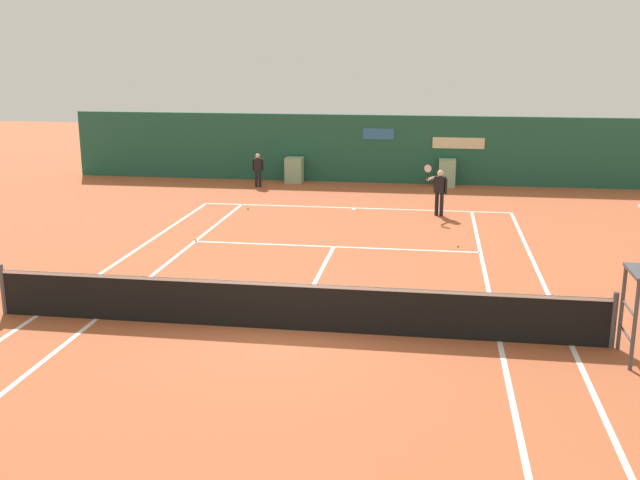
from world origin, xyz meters
name	(u,v)px	position (x,y,z in m)	size (l,w,h in m)	color
ground_plane	(295,319)	(0.00, 0.58, 0.00)	(80.00, 80.00, 0.01)	#B25633
tennis_net	(290,305)	(0.00, 0.00, 0.51)	(12.10, 0.10, 1.07)	#4C4C51
sponsor_back_wall	(368,150)	(0.01, 16.97, 1.33)	(25.00, 1.02, 2.76)	#1E5642
player_on_baseline	(439,189)	(2.87, 10.89, 0.91)	(0.78, 0.62, 1.77)	black
ball_kid_centre_post	(258,168)	(-4.23, 15.22, 0.77)	(0.44, 0.22, 1.33)	black
tennis_ball_by_sideline	(248,208)	(-3.59, 10.95, 0.03)	(0.07, 0.07, 0.07)	#CCE033
tennis_ball_near_service_line	(458,246)	(3.41, 6.90, 0.03)	(0.07, 0.07, 0.07)	#CCE033
tennis_ball_mid_court	(195,239)	(-4.03, 6.53, 0.03)	(0.07, 0.07, 0.07)	#CCE033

